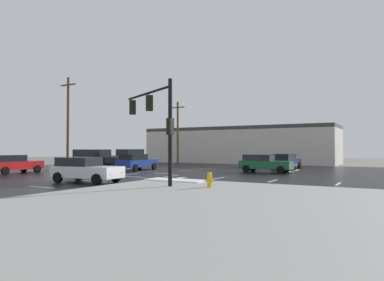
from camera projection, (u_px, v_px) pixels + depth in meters
The scene contains 17 objects.
ground_plane at pixel (150, 175), 28.07m from camera, with size 120.00×120.00×0.00m, color slate.
road_asphalt at pixel (150, 175), 28.07m from camera, with size 44.00×44.00×0.02m, color black.
sidewalk_corner at pixel (225, 211), 11.70m from camera, with size 18.00×18.00×0.14m, color #9E9E99.
snow_strip_curbside at pixel (176, 180), 22.12m from camera, with size 4.00×1.60×0.06m, color white.
lane_markings at pixel (152, 177), 26.27m from camera, with size 36.15×36.15×0.01m.
traffic_signal_mast at pixel (156, 116), 20.29m from camera, with size 5.35×3.06×5.78m.
fire_hydrant at pixel (210, 180), 18.32m from camera, with size 0.48×0.26×0.79m.
strip_building_background at pixel (238, 145), 51.65m from camera, with size 27.64×8.00×5.22m.
sedan_red at pixel (13, 164), 29.92m from camera, with size 2.19×4.60×1.58m.
sedan_blue at pixel (137, 162), 34.40m from camera, with size 2.11×4.58×1.58m.
sedan_green at pixel (264, 163), 31.25m from camera, with size 4.56×2.06×1.58m.
sedan_white at pixel (85, 169), 22.05m from camera, with size 4.64×2.31×1.58m.
suv_grey at pixel (130, 157), 42.79m from camera, with size 2.42×4.93×2.03m.
suv_black at pixel (92, 159), 34.94m from camera, with size 4.96×2.51×2.03m.
sedan_navy at pixel (286, 161), 36.17m from camera, with size 2.24×4.62×1.58m.
utility_pole_far at pixel (68, 121), 38.43m from camera, with size 2.20×0.28×9.94m.
utility_pole_distant at pixel (178, 131), 49.43m from camera, with size 2.20×0.28×8.73m.
Camera 1 is at (16.86, -22.75, 2.18)m, focal length 32.87 mm.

